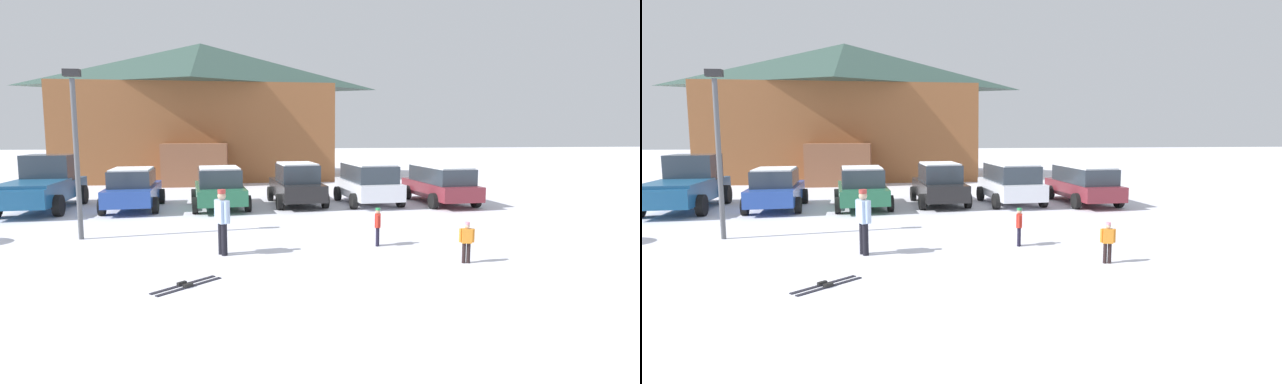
{
  "view_description": "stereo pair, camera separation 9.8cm",
  "coord_description": "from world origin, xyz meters",
  "views": [
    {
      "loc": [
        -0.82,
        -8.39,
        3.13
      ],
      "look_at": [
        1.43,
        7.37,
        1.17
      ],
      "focal_mm": 28.0,
      "sensor_mm": 36.0,
      "label": 1
    },
    {
      "loc": [
        -0.73,
        -8.4,
        3.13
      ],
      "look_at": [
        1.43,
        7.37,
        1.17
      ],
      "focal_mm": 28.0,
      "sensor_mm": 36.0,
      "label": 2
    }
  ],
  "objects": [
    {
      "name": "skier_child_in_orange_jacket",
      "position": [
        4.25,
        2.56,
        0.56
      ],
      "size": [
        0.36,
        0.18,
        0.99
      ],
      "color": "black",
      "rests_on": "ground"
    },
    {
      "name": "skier_child_in_red_jacket",
      "position": [
        2.62,
        4.6,
        0.59
      ],
      "size": [
        0.22,
        0.37,
        1.05
      ],
      "color": "black",
      "rests_on": "ground"
    },
    {
      "name": "pickup_truck",
      "position": [
        -8.92,
        12.68,
        0.99
      ],
      "size": [
        2.56,
        5.49,
        2.15
      ],
      "color": "navy",
      "rests_on": "ground"
    },
    {
      "name": "ground",
      "position": [
        0.0,
        0.0,
        0.0
      ],
      "size": [
        160.0,
        160.0,
        0.0
      ],
      "primitive_type": "plane",
      "color": "silver"
    },
    {
      "name": "pair_of_skis",
      "position": [
        -2.12,
        1.67,
        0.02
      ],
      "size": [
        1.33,
        1.27,
        0.08
      ],
      "color": "black",
      "rests_on": "ground"
    },
    {
      "name": "skier_adult_in_blue_parka",
      "position": [
        -1.51,
        4.19,
        0.94
      ],
      "size": [
        0.4,
        0.56,
        1.67
      ],
      "color": "black",
      "rests_on": "ground"
    },
    {
      "name": "parked_black_sedan",
      "position": [
        1.17,
        12.59,
        0.89
      ],
      "size": [
        2.39,
        4.51,
        1.79
      ],
      "color": "black",
      "rests_on": "ground"
    },
    {
      "name": "parked_green_coupe",
      "position": [
        -2.03,
        12.12,
        0.84
      ],
      "size": [
        2.6,
        4.62,
        1.67
      ],
      "color": "#276D4A",
      "rests_on": "ground"
    },
    {
      "name": "parked_blue_hatchback",
      "position": [
        -5.41,
        12.18,
        0.83
      ],
      "size": [
        2.37,
        4.46,
        1.66
      ],
      "color": "#2649A5",
      "rests_on": "ground"
    },
    {
      "name": "ski_lodge",
      "position": [
        -3.89,
        26.35,
        4.5
      ],
      "size": [
        17.17,
        11.75,
        8.88
      ],
      "color": "brown",
      "rests_on": "ground"
    },
    {
      "name": "parked_maroon_van",
      "position": [
        7.34,
        12.04,
        0.89
      ],
      "size": [
        2.28,
        4.75,
        1.64
      ],
      "color": "maroon",
      "rests_on": "ground"
    },
    {
      "name": "parked_white_suv",
      "position": [
        4.21,
        12.3,
        0.94
      ],
      "size": [
        2.47,
        4.22,
        1.76
      ],
      "color": "white",
      "rests_on": "ground"
    },
    {
      "name": "lamp_post",
      "position": [
        -5.68,
        6.63,
        2.75
      ],
      "size": [
        0.44,
        0.24,
        4.83
      ],
      "color": "#515459",
      "rests_on": "ground"
    }
  ]
}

